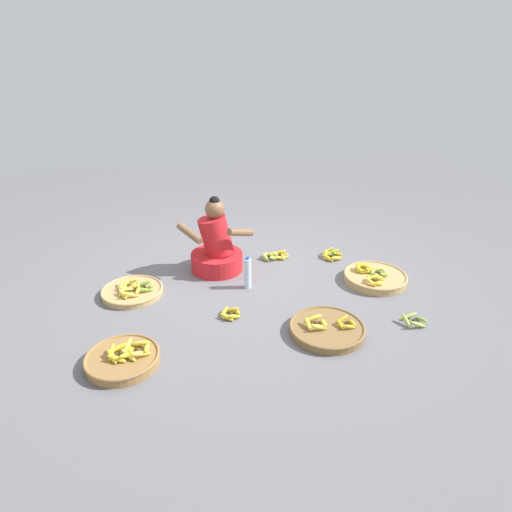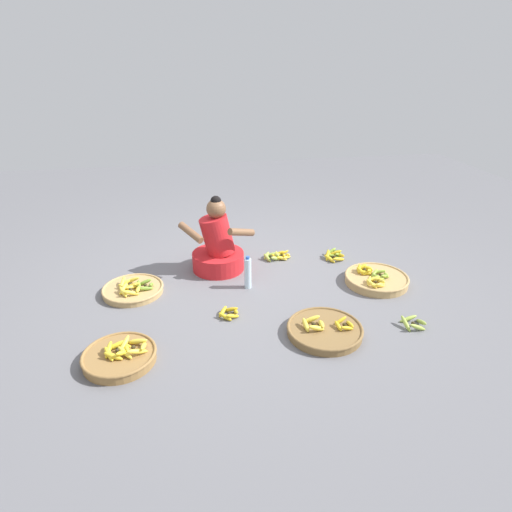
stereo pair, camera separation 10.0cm
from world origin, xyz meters
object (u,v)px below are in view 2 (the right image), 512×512
object	(u,v)px
loose_bananas_front_right	(277,256)
vendor_woman_front	(218,247)
banana_basket_mid_left	(120,356)
banana_basket_back_center	(133,289)
loose_bananas_back_left	(229,313)
water_bottle	(248,273)
banana_basket_near_bicycle	(376,279)
loose_bananas_front_left	(413,323)
loose_bananas_near_vendor	(334,255)
banana_basket_mid_right	(325,330)

from	to	relation	value
loose_bananas_front_right	vendor_woman_front	bearing A→B (deg)	-168.28
banana_basket_mid_left	banana_basket_back_center	world-z (taller)	banana_basket_mid_left
loose_bananas_back_left	water_bottle	distance (m)	0.53
vendor_woman_front	banana_basket_near_bicycle	xyz separation A→B (m)	(1.45, -0.57, -0.20)
loose_bananas_front_left	loose_bananas_near_vendor	distance (m)	1.35
vendor_woman_front	loose_bananas_near_vendor	size ratio (longest dim) A/B	2.60
banana_basket_back_center	loose_bananas_front_right	distance (m)	1.54
loose_bananas_back_left	water_bottle	world-z (taller)	water_bottle
banana_basket_mid_right	banana_basket_back_center	size ratio (longest dim) A/B	1.08
loose_bananas_front_left	banana_basket_mid_right	bearing A→B (deg)	178.06
loose_bananas_back_left	water_bottle	xyz separation A→B (m)	(0.23, 0.46, 0.12)
loose_bananas_front_right	water_bottle	world-z (taller)	water_bottle
loose_bananas_back_left	loose_bananas_front_right	size ratio (longest dim) A/B	0.61
banana_basket_back_center	loose_bananas_back_left	xyz separation A→B (m)	(0.82, -0.54, -0.01)
loose_bananas_front_right	banana_basket_mid_left	bearing A→B (deg)	-135.35
vendor_woman_front	loose_bananas_front_right	xyz separation A→B (m)	(0.65, 0.13, -0.22)
banana_basket_back_center	loose_bananas_back_left	size ratio (longest dim) A/B	2.78
loose_bananas_front_left	water_bottle	distance (m)	1.49
loose_bananas_front_left	loose_bananas_front_right	size ratio (longest dim) A/B	0.56
loose_bananas_near_vendor	water_bottle	bearing A→B (deg)	-155.24
water_bottle	vendor_woman_front	bearing A→B (deg)	118.36
banana_basket_mid_left	loose_bananas_front_left	bearing A→B (deg)	0.74
banana_basket_mid_left	vendor_woman_front	bearing A→B (deg)	57.83
banana_basket_back_center	water_bottle	size ratio (longest dim) A/B	1.73
water_bottle	banana_basket_near_bicycle	bearing A→B (deg)	-6.62
vendor_woman_front	loose_bananas_front_right	world-z (taller)	vendor_woman_front
vendor_woman_front	loose_bananas_front_left	size ratio (longest dim) A/B	4.28
vendor_woman_front	loose_bananas_front_left	bearing A→B (deg)	-42.13
loose_bananas_near_vendor	water_bottle	xyz separation A→B (m)	(-1.02, -0.47, 0.12)
banana_basket_mid_left	loose_bananas_back_left	size ratio (longest dim) A/B	2.65
loose_bananas_back_left	loose_bananas_front_right	bearing A→B (deg)	57.85
banana_basket_mid_right	banana_basket_mid_left	distance (m)	1.54
banana_basket_back_center	loose_bananas_front_right	bearing A→B (deg)	18.17
vendor_woman_front	banana_basket_mid_left	xyz separation A→B (m)	(-0.84, -1.33, -0.20)
loose_bananas_front_right	water_bottle	distance (m)	0.71
vendor_woman_front	loose_bananas_front_right	distance (m)	0.69
banana_basket_mid_right	banana_basket_near_bicycle	bearing A→B (deg)	43.25
loose_bananas_front_left	loose_bananas_near_vendor	size ratio (longest dim) A/B	0.61
loose_bananas_back_left	loose_bananas_front_left	world-z (taller)	loose_bananas_front_left
vendor_woman_front	loose_bananas_near_vendor	bearing A→B (deg)	1.71
banana_basket_near_bicycle	loose_bananas_back_left	distance (m)	1.48
banana_basket_back_center	loose_bananas_front_left	size ratio (longest dim) A/B	3.07
loose_bananas_front_left	loose_bananas_back_left	bearing A→B (deg)	164.02
banana_basket_back_center	loose_bananas_front_left	bearing A→B (deg)	-22.91
loose_bananas_near_vendor	loose_bananas_back_left	bearing A→B (deg)	-143.42
vendor_woman_front	banana_basket_mid_left	distance (m)	1.59
banana_basket_mid_left	loose_bananas_back_left	xyz separation A→B (m)	(0.84, 0.44, -0.02)
water_bottle	banana_basket_back_center	bearing A→B (deg)	175.37
banana_basket_near_bicycle	banana_basket_back_center	world-z (taller)	banana_basket_near_bicycle
loose_bananas_back_left	loose_bananas_near_vendor	bearing A→B (deg)	36.58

